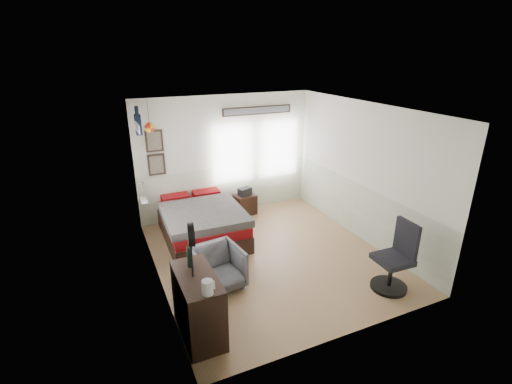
{
  "coord_description": "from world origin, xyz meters",
  "views": [
    {
      "loc": [
        -2.69,
        -5.36,
        3.59
      ],
      "look_at": [
        -0.1,
        0.4,
        1.15
      ],
      "focal_mm": 26.0,
      "sensor_mm": 36.0,
      "label": 1
    }
  ],
  "objects_px": {
    "dresser": "(198,305)",
    "nightstand": "(245,204)",
    "armchair": "(218,268)",
    "task_chair": "(395,262)",
    "bed": "(201,223)"
  },
  "relations": [
    {
      "from": "dresser",
      "to": "bed",
      "type": "bearing_deg",
      "value": 72.89
    },
    {
      "from": "dresser",
      "to": "nightstand",
      "type": "xyz_separation_m",
      "value": [
        2.06,
        3.35,
        -0.22
      ]
    },
    {
      "from": "armchair",
      "to": "task_chair",
      "type": "bearing_deg",
      "value": -32.18
    },
    {
      "from": "armchair",
      "to": "nightstand",
      "type": "height_order",
      "value": "armchair"
    },
    {
      "from": "dresser",
      "to": "nightstand",
      "type": "bearing_deg",
      "value": 58.41
    },
    {
      "from": "dresser",
      "to": "armchair",
      "type": "bearing_deg",
      "value": 57.42
    },
    {
      "from": "dresser",
      "to": "task_chair",
      "type": "height_order",
      "value": "task_chair"
    },
    {
      "from": "nightstand",
      "to": "dresser",
      "type": "bearing_deg",
      "value": -128.98
    },
    {
      "from": "armchair",
      "to": "task_chair",
      "type": "height_order",
      "value": "task_chair"
    },
    {
      "from": "bed",
      "to": "dresser",
      "type": "xyz_separation_m",
      "value": [
        -0.81,
        -2.63,
        0.12
      ]
    },
    {
      "from": "dresser",
      "to": "armchair",
      "type": "relative_size",
      "value": 1.35
    },
    {
      "from": "bed",
      "to": "nightstand",
      "type": "height_order",
      "value": "bed"
    },
    {
      "from": "bed",
      "to": "task_chair",
      "type": "xyz_separation_m",
      "value": [
        2.3,
        -2.91,
        0.14
      ]
    },
    {
      "from": "bed",
      "to": "armchair",
      "type": "relative_size",
      "value": 2.87
    },
    {
      "from": "armchair",
      "to": "nightstand",
      "type": "xyz_separation_m",
      "value": [
        1.48,
        2.45,
        -0.11
      ]
    }
  ]
}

